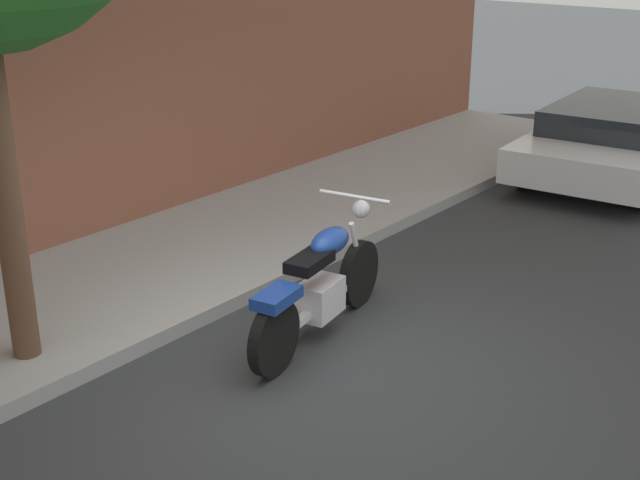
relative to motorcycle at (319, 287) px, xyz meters
name	(u,v)px	position (x,y,z in m)	size (l,w,h in m)	color
ground_plane	(310,372)	(-0.55, -0.34, -0.47)	(60.00, 60.00, 0.00)	#303335
sidewalk	(114,286)	(-0.55, 2.16, -0.40)	(18.23, 2.44, 0.14)	#9B9B9B
motorcycle	(319,287)	(0.00, 0.00, 0.00)	(2.14, 0.73, 1.14)	black
parked_car_white	(619,137)	(6.57, -0.14, 0.08)	(4.32, 2.24, 1.03)	black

